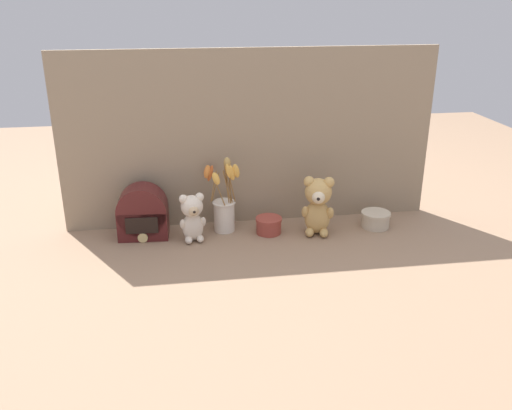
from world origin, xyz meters
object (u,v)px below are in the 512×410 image
Objects in this scene: decorative_tin_tall at (269,225)px; teddy_bear_medium at (192,216)px; decorative_tin_short at (376,219)px; flower_vase at (224,206)px; vintage_radio at (143,214)px; teddy_bear_large at (318,205)px.

teddy_bear_medium is at bearing -175.12° from decorative_tin_tall.
teddy_bear_medium is 0.73m from decorative_tin_short.
decorative_tin_short is (0.43, -0.01, 0.00)m from decorative_tin_tall.
flower_vase reaches higher than vintage_radio.
teddy_bear_large is 2.27× the size of decorative_tin_tall.
teddy_bear_medium reaches higher than decorative_tin_tall.
teddy_bear_medium is at bearing -178.64° from decorative_tin_short.
flower_vase is at bearing 29.51° from teddy_bear_medium.
decorative_tin_tall is (0.48, -0.04, -0.06)m from vintage_radio.
vintage_radio is at bearing 173.73° from teddy_bear_large.
decorative_tin_tall is (0.30, 0.03, -0.07)m from teddy_bear_medium.
flower_vase reaches higher than teddy_bear_large.
decorative_tin_short is (0.73, 0.02, -0.07)m from teddy_bear_medium.
vintage_radio is at bearing 177.17° from decorative_tin_short.
flower_vase is (0.13, 0.07, 0.01)m from teddy_bear_medium.
vintage_radio is at bearing 161.43° from teddy_bear_medium.
flower_vase is 0.61m from decorative_tin_short.
teddy_bear_medium is 0.61× the size of flower_vase.
decorative_tin_short is at bearing -5.11° from flower_vase.
teddy_bear_medium is 0.14m from flower_vase.
teddy_bear_large is 0.67m from vintage_radio.
teddy_bear_large reaches higher than teddy_bear_medium.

